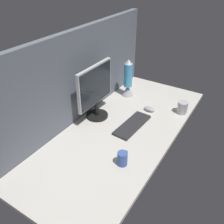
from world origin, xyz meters
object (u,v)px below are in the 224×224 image
(mug_steel, at_px, (182,108))
(lava_lamp, at_px, (128,81))
(monitor, at_px, (95,90))
(mouse, at_px, (149,109))
(mug_ceramic_blue, at_px, (123,158))
(keyboard, at_px, (132,125))

(mug_steel, distance_m, lava_lamp, 0.55)
(monitor, relative_size, lava_lamp, 1.25)
(mouse, height_order, mug_ceramic_blue, mug_ceramic_blue)
(monitor, xyz_separation_m, lava_lamp, (0.45, -0.04, -0.10))
(lava_lamp, bearing_deg, mouse, -116.13)
(mug_steel, height_order, lava_lamp, lava_lamp)
(mug_ceramic_blue, height_order, mug_steel, mug_steel)
(keyboard, relative_size, mug_steel, 3.54)
(keyboard, relative_size, mouse, 3.85)
(mouse, xyz_separation_m, lava_lamp, (0.14, 0.29, 0.13))
(monitor, distance_m, keyboard, 0.40)
(monitor, bearing_deg, mouse, -47.44)
(keyboard, bearing_deg, mug_ceramic_blue, -157.07)
(mug_ceramic_blue, bearing_deg, keyboard, 19.53)
(monitor, distance_m, mug_steel, 0.75)
(mug_ceramic_blue, xyz_separation_m, lava_lamp, (0.81, 0.42, 0.10))
(mouse, bearing_deg, mug_ceramic_blue, -166.68)
(monitor, relative_size, mouse, 4.63)
(monitor, relative_size, keyboard, 1.20)
(mouse, height_order, lava_lamp, lava_lamp)
(keyboard, distance_m, mouse, 0.28)
(keyboard, xyz_separation_m, mug_ceramic_blue, (-0.40, -0.14, 0.04))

